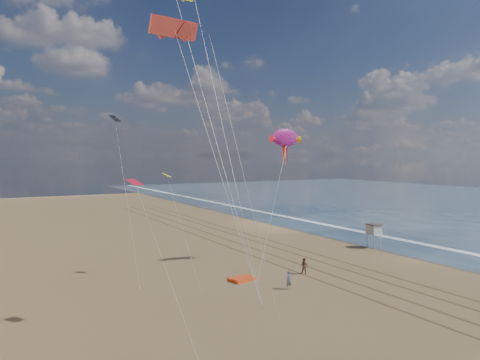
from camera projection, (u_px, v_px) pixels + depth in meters
name	position (u px, v px, depth m)	size (l,w,h in m)	color
wet_sand	(329.00, 231.00, 75.16)	(260.00, 260.00, 0.00)	#42301E
foam	(349.00, 229.00, 77.19)	(260.00, 260.00, 0.00)	white
tracks	(278.00, 253.00, 58.44)	(7.68, 120.00, 0.01)	brown
lifeguard_stand	(374.00, 229.00, 61.60)	(1.74, 1.74, 3.14)	silver
grounded_kite	(242.00, 279.00, 45.53)	(2.51, 1.59, 0.28)	#FF4815
show_kite	(285.00, 138.00, 53.25)	(6.09, 4.12, 17.34)	#A81981
kite_flyer_a	(289.00, 280.00, 42.48)	(0.61, 0.40, 1.66)	slate
kite_flyer_b	(304.00, 266.00, 47.86)	(0.82, 0.64, 1.68)	brown
small_kites	(161.00, 104.00, 42.15)	(9.22, 19.71, 12.77)	blue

